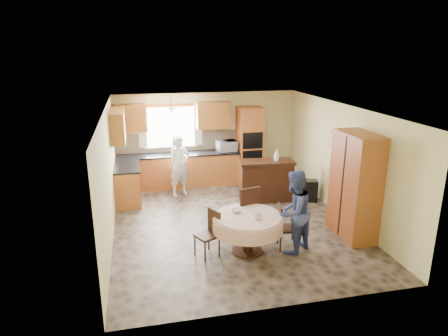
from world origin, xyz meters
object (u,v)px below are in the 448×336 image
object	(u,v)px
sideboard	(266,182)
chair_back	(247,209)
person_dining	(294,212)
cupboard	(355,186)
oven_tower	(249,145)
chair_right	(285,225)
person_sink	(179,166)
chair_left	(210,231)
dining_table	(248,224)

from	to	relation	value
sideboard	chair_back	bearing A→B (deg)	-113.83
sideboard	person_dining	size ratio (longest dim) A/B	0.85
cupboard	oven_tower	bearing A→B (deg)	105.88
person_dining	oven_tower	bearing A→B (deg)	-128.94
person_dining	chair_right	bearing A→B (deg)	-88.50
oven_tower	person_sink	bearing A→B (deg)	-161.67
cupboard	chair_right	world-z (taller)	cupboard
cupboard	chair_back	xyz separation A→B (m)	(-2.09, 0.40, -0.46)
sideboard	chair_left	world-z (taller)	sideboard
person_dining	chair_left	bearing A→B (deg)	-41.89
dining_table	chair_left	xyz separation A→B (m)	(-0.69, 0.07, -0.10)
chair_right	person_sink	xyz separation A→B (m)	(-1.59, 3.30, 0.29)
sideboard	cupboard	xyz separation A→B (m)	(1.08, -2.23, 0.58)
sideboard	chair_back	size ratio (longest dim) A/B	1.24
cupboard	person_dining	xyz separation A→B (m)	(-1.42, -0.37, -0.27)
oven_tower	person_sink	world-z (taller)	oven_tower
sideboard	chair_right	size ratio (longest dim) A/B	1.54
chair_left	person_dining	xyz separation A→B (m)	(1.52, -0.21, 0.31)
cupboard	chair_right	bearing A→B (deg)	-171.81
chair_left	chair_right	xyz separation A→B (m)	(1.41, -0.06, 0.01)
dining_table	person_dining	size ratio (longest dim) A/B	0.82
chair_right	sideboard	bearing A→B (deg)	0.44
cupboard	person_sink	xyz separation A→B (m)	(-3.12, 3.08, -0.28)
chair_left	chair_back	bearing A→B (deg)	97.72
dining_table	person_sink	size ratio (longest dim) A/B	0.84
chair_left	chair_right	distance (m)	1.42
cupboard	chair_left	world-z (taller)	cupboard
chair_left	person_sink	size ratio (longest dim) A/B	0.55
sideboard	chair_left	size ratio (longest dim) A/B	1.56
sideboard	cupboard	bearing A→B (deg)	-59.16
cupboard	dining_table	xyz separation A→B (m)	(-2.25, -0.23, -0.48)
chair_back	person_dining	world-z (taller)	person_dining
chair_back	person_dining	xyz separation A→B (m)	(0.67, -0.77, 0.19)
chair_left	person_sink	world-z (taller)	person_sink
cupboard	dining_table	distance (m)	2.31
dining_table	chair_right	bearing A→B (deg)	0.56
dining_table	chair_back	xyz separation A→B (m)	(0.16, 0.63, 0.02)
chair_left	chair_right	world-z (taller)	chair_right
person_sink	oven_tower	bearing A→B (deg)	-0.84
sideboard	person_sink	size ratio (longest dim) A/B	0.87
person_dining	chair_back	bearing A→B (deg)	-83.27
oven_tower	chair_back	distance (m)	3.54
cupboard	chair_left	xyz separation A→B (m)	(-2.94, -0.16, -0.58)
cupboard	person_dining	bearing A→B (deg)	-165.47
sideboard	dining_table	world-z (taller)	sideboard
dining_table	person_dining	world-z (taller)	person_dining
dining_table	oven_tower	bearing A→B (deg)	73.55
chair_right	cupboard	bearing A→B (deg)	-71.10
chair_left	person_dining	world-z (taller)	person_dining
cupboard	chair_back	world-z (taller)	cupboard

